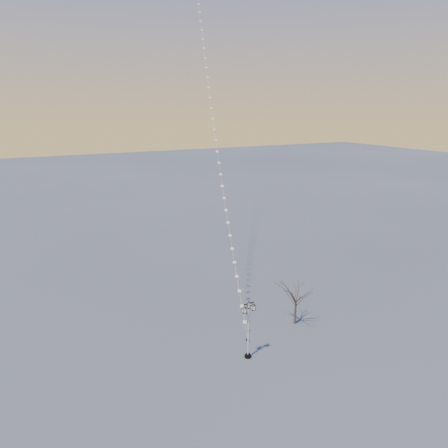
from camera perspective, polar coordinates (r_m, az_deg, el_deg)
ground at (r=32.45m, az=4.80°, el=-18.12°), size 300.00×300.00×0.00m
street_lamp at (r=30.72m, az=3.51°, el=-14.48°), size 1.20×0.52×4.71m
bare_tree at (r=35.50m, az=10.30°, el=-9.91°), size 2.43×2.43×4.03m
kite_train at (r=47.81m, az=-1.43°, el=16.39°), size 12.70×37.73×36.96m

